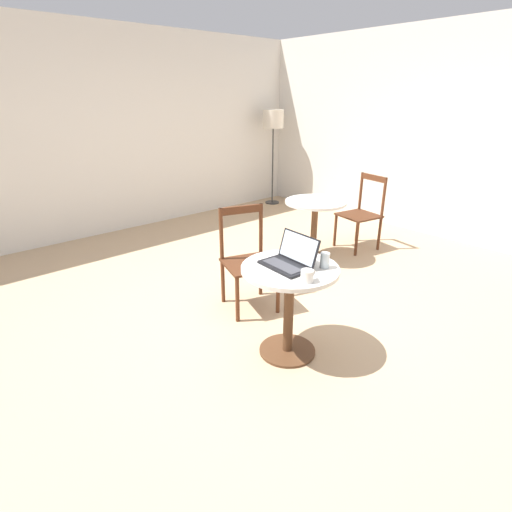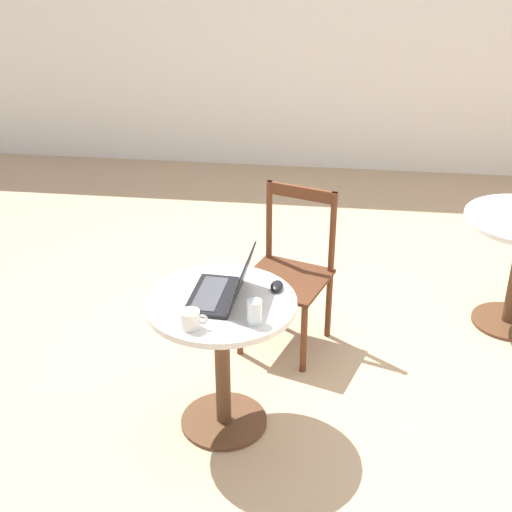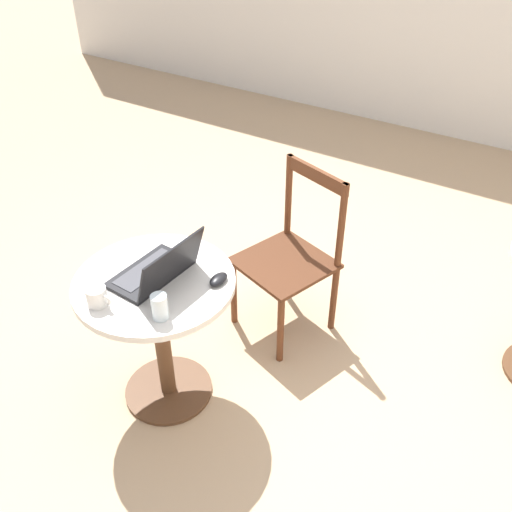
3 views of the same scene
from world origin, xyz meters
name	(u,v)px [view 2 (image 2 of 3)]	position (x,y,z in m)	size (l,w,h in m)	color
ground_plane	(292,367)	(0.00, 0.00, 0.00)	(16.00, 16.00, 0.00)	tan
wall_back	(325,20)	(0.00, 3.23, 1.35)	(9.40, 0.06, 2.70)	silver
cafe_table_near	(222,335)	(-0.30, -0.50, 0.52)	(0.70, 0.70, 0.71)	#51331E
chair_near_back	(289,273)	(-0.05, 0.27, 0.45)	(0.55, 0.55, 0.92)	#562D19
laptop	(223,290)	(-0.29, -0.48, 0.76)	(0.29, 0.37, 0.22)	black
mouse	(277,286)	(-0.06, -0.36, 0.73)	(0.06, 0.10, 0.03)	black
mug	(191,319)	(-0.39, -0.74, 0.75)	(0.12, 0.08, 0.08)	silver
drinking_glass	(254,312)	(-0.13, -0.66, 0.76)	(0.07, 0.07, 0.11)	silver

